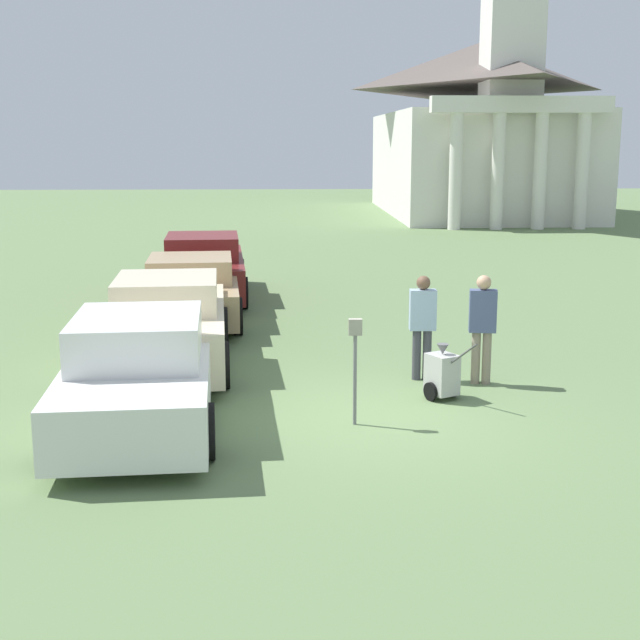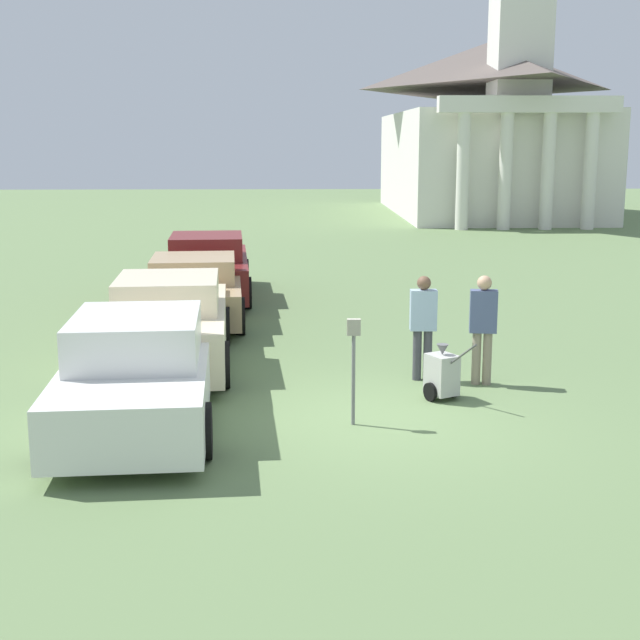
{
  "view_description": "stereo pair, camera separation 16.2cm",
  "coord_description": "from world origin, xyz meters",
  "px_view_note": "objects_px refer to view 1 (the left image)",
  "views": [
    {
      "loc": [
        -1.23,
        -11.83,
        3.8
      ],
      "look_at": [
        -0.67,
        1.54,
        1.1
      ],
      "focal_mm": 50.0,
      "sensor_mm": 36.0,
      "label": 1
    },
    {
      "loc": [
        -1.07,
        -11.84,
        3.8
      ],
      "look_at": [
        -0.67,
        1.54,
        1.1
      ],
      "focal_mm": 50.0,
      "sensor_mm": 36.0,
      "label": 2
    }
  ],
  "objects_px": {
    "parked_car_cream": "(168,325)",
    "parking_meter": "(355,352)",
    "parked_car_white": "(140,373)",
    "person_worker": "(423,321)",
    "church": "(479,114)",
    "equipment_cart": "(442,374)",
    "person_supervisor": "(482,322)",
    "parked_car_maroon": "(203,269)",
    "parked_car_tan": "(191,291)"
  },
  "relations": [
    {
      "from": "person_supervisor",
      "to": "church",
      "type": "distance_m",
      "value": 34.25
    },
    {
      "from": "church",
      "to": "parked_car_tan",
      "type": "bearing_deg",
      "value": -113.46
    },
    {
      "from": "parked_car_cream",
      "to": "church",
      "type": "relative_size",
      "value": 0.2
    },
    {
      "from": "parked_car_white",
      "to": "parked_car_tan",
      "type": "bearing_deg",
      "value": 86.05
    },
    {
      "from": "parking_meter",
      "to": "equipment_cart",
      "type": "relative_size",
      "value": 1.47
    },
    {
      "from": "parked_car_cream",
      "to": "parking_meter",
      "type": "bearing_deg",
      "value": -52.12
    },
    {
      "from": "parked_car_maroon",
      "to": "person_supervisor",
      "type": "xyz_separation_m",
      "value": [
        5.08,
        -8.1,
        0.27
      ]
    },
    {
      "from": "parked_car_maroon",
      "to": "parked_car_tan",
      "type": "bearing_deg",
      "value": -93.96
    },
    {
      "from": "church",
      "to": "parked_car_white",
      "type": "bearing_deg",
      "value": -109.18
    },
    {
      "from": "parked_car_white",
      "to": "parked_car_cream",
      "type": "relative_size",
      "value": 1.07
    },
    {
      "from": "parked_car_maroon",
      "to": "person_supervisor",
      "type": "bearing_deg",
      "value": -61.85
    },
    {
      "from": "person_supervisor",
      "to": "equipment_cart",
      "type": "bearing_deg",
      "value": 55.33
    },
    {
      "from": "parked_car_tan",
      "to": "equipment_cart",
      "type": "height_order",
      "value": "parked_car_tan"
    },
    {
      "from": "parked_car_tan",
      "to": "person_worker",
      "type": "relative_size",
      "value": 2.8
    },
    {
      "from": "parked_car_cream",
      "to": "person_worker",
      "type": "xyz_separation_m",
      "value": [
        4.18,
        -0.97,
        0.23
      ]
    },
    {
      "from": "parked_car_maroon",
      "to": "parking_meter",
      "type": "xyz_separation_m",
      "value": [
        2.91,
        -10.08,
        0.28
      ]
    },
    {
      "from": "parked_car_white",
      "to": "person_worker",
      "type": "distance_m",
      "value": 4.68
    },
    {
      "from": "parked_car_maroon",
      "to": "person_supervisor",
      "type": "distance_m",
      "value": 9.56
    },
    {
      "from": "parked_car_maroon",
      "to": "church",
      "type": "height_order",
      "value": "church"
    },
    {
      "from": "person_supervisor",
      "to": "church",
      "type": "xyz_separation_m",
      "value": [
        7.11,
        33.24,
        4.17
      ]
    },
    {
      "from": "parked_car_white",
      "to": "parked_car_cream",
      "type": "xyz_separation_m",
      "value": [
        -0.0,
        3.06,
        0.04
      ]
    },
    {
      "from": "person_supervisor",
      "to": "parked_car_maroon",
      "type": "bearing_deg",
      "value": -49.37
    },
    {
      "from": "person_worker",
      "to": "parked_car_cream",
      "type": "bearing_deg",
      "value": -11.52
    },
    {
      "from": "person_worker",
      "to": "church",
      "type": "height_order",
      "value": "church"
    },
    {
      "from": "person_supervisor",
      "to": "parked_car_cream",
      "type": "bearing_deg",
      "value": -5.47
    },
    {
      "from": "parked_car_white",
      "to": "parked_car_maroon",
      "type": "bearing_deg",
      "value": 86.05
    },
    {
      "from": "church",
      "to": "equipment_cart",
      "type": "bearing_deg",
      "value": -103.01
    },
    {
      "from": "person_supervisor",
      "to": "church",
      "type": "bearing_deg",
      "value": -93.54
    },
    {
      "from": "parked_car_white",
      "to": "parked_car_tan",
      "type": "height_order",
      "value": "parked_car_white"
    },
    {
      "from": "parked_car_maroon",
      "to": "equipment_cart",
      "type": "bearing_deg",
      "value": -68.13
    },
    {
      "from": "parked_car_white",
      "to": "church",
      "type": "distance_m",
      "value": 37.36
    },
    {
      "from": "parked_car_cream",
      "to": "person_worker",
      "type": "bearing_deg",
      "value": -16.97
    },
    {
      "from": "parked_car_white",
      "to": "parking_meter",
      "type": "bearing_deg",
      "value": -7.73
    },
    {
      "from": "church",
      "to": "person_supervisor",
      "type": "bearing_deg",
      "value": -102.06
    },
    {
      "from": "parked_car_white",
      "to": "person_worker",
      "type": "bearing_deg",
      "value": 22.66
    },
    {
      "from": "parked_car_maroon",
      "to": "church",
      "type": "bearing_deg",
      "value": 60.19
    },
    {
      "from": "parked_car_white",
      "to": "parked_car_cream",
      "type": "height_order",
      "value": "parked_car_cream"
    },
    {
      "from": "parked_car_cream",
      "to": "person_supervisor",
      "type": "bearing_deg",
      "value": -17.95
    },
    {
      "from": "parked_car_maroon",
      "to": "person_worker",
      "type": "relative_size",
      "value": 3.06
    },
    {
      "from": "parked_car_white",
      "to": "parking_meter",
      "type": "distance_m",
      "value": 2.93
    },
    {
      "from": "person_supervisor",
      "to": "person_worker",
      "type": "bearing_deg",
      "value": -9.91
    },
    {
      "from": "parked_car_tan",
      "to": "parking_meter",
      "type": "xyz_separation_m",
      "value": [
        2.91,
        -7.15,
        0.34
      ]
    },
    {
      "from": "person_supervisor",
      "to": "church",
      "type": "height_order",
      "value": "church"
    },
    {
      "from": "parked_car_tan",
      "to": "parked_car_maroon",
      "type": "xyz_separation_m",
      "value": [
        0.0,
        2.94,
        0.06
      ]
    },
    {
      "from": "person_worker",
      "to": "parked_car_maroon",
      "type": "bearing_deg",
      "value": -60.32
    },
    {
      "from": "parking_meter",
      "to": "person_supervisor",
      "type": "xyz_separation_m",
      "value": [
        2.17,
        1.99,
        -0.02
      ]
    },
    {
      "from": "parking_meter",
      "to": "church",
      "type": "xyz_separation_m",
      "value": [
        9.27,
        35.23,
        4.15
      ]
    },
    {
      "from": "parked_car_maroon",
      "to": "parking_meter",
      "type": "distance_m",
      "value": 10.5
    },
    {
      "from": "parked_car_cream",
      "to": "parking_meter",
      "type": "height_order",
      "value": "parked_car_cream"
    },
    {
      "from": "parked_car_cream",
      "to": "equipment_cart",
      "type": "distance_m",
      "value": 4.8
    }
  ]
}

